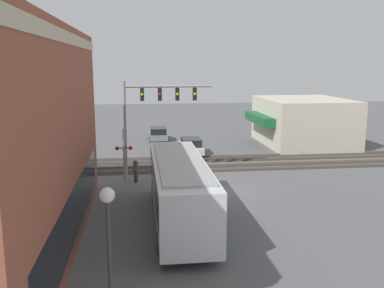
{
  "coord_description": "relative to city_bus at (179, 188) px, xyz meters",
  "views": [
    {
      "loc": [
        -25.51,
        4.72,
        7.9
      ],
      "look_at": [
        3.97,
        1.04,
        2.3
      ],
      "focal_mm": 40.0,
      "sensor_mm": 36.0,
      "label": 1
    }
  ],
  "objects": [
    {
      "name": "parked_car_grey",
      "position": [
        23.57,
        0.0,
        -1.15
      ],
      "size": [
        4.28,
        1.82,
        1.37
      ],
      "color": "slate",
      "rests_on": "ground"
    },
    {
      "name": "traffic_signal_gantry",
      "position": [
        9.76,
        0.92,
        3.23
      ],
      "size": [
        0.42,
        6.29,
        6.72
      ],
      "color": "gray",
      "rests_on": "ground"
    },
    {
      "name": "ground_plane",
      "position": [
        5.04,
        -2.8,
        -1.79
      ],
      "size": [
        120.0,
        120.0,
        0.0
      ],
      "primitive_type": "plane",
      "color": "#565659"
    },
    {
      "name": "parked_car_white",
      "position": [
        16.51,
        -2.6,
        -1.13
      ],
      "size": [
        4.45,
        1.82,
        1.41
      ],
      "color": "silver",
      "rests_on": "ground"
    },
    {
      "name": "pedestrian_at_crossing",
      "position": [
        7.74,
        2.23,
        -0.96
      ],
      "size": [
        0.34,
        0.34,
        1.64
      ],
      "color": "#473828",
      "rests_on": "ground"
    },
    {
      "name": "rail_track_far",
      "position": [
        14.24,
        -2.8,
        -1.77
      ],
      "size": [
        2.6,
        60.0,
        0.15
      ],
      "color": "#332D28",
      "rests_on": "ground"
    },
    {
      "name": "rail_track_near",
      "position": [
        11.04,
        -2.8,
        -1.77
      ],
      "size": [
        2.6,
        60.0,
        0.15
      ],
      "color": "#332D28",
      "rests_on": "ground"
    },
    {
      "name": "crossing_signal",
      "position": [
        8.14,
        2.99,
        0.5
      ],
      "size": [
        1.41,
        1.18,
        3.81
      ],
      "color": "gray",
      "rests_on": "ground"
    },
    {
      "name": "streetlamp",
      "position": [
        -8.89,
        2.85,
        0.92
      ],
      "size": [
        0.44,
        0.44,
        4.53
      ],
      "color": "#38383A",
      "rests_on": "ground"
    },
    {
      "name": "shop_building",
      "position": [
        19.78,
        -14.12,
        0.47
      ],
      "size": [
        9.84,
        8.96,
        4.52
      ],
      "color": "beige",
      "rests_on": "ground"
    },
    {
      "name": "city_bus",
      "position": [
        0.0,
        0.0,
        0.0
      ],
      "size": [
        10.91,
        2.59,
        3.25
      ],
      "color": "silver",
      "rests_on": "ground"
    }
  ]
}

